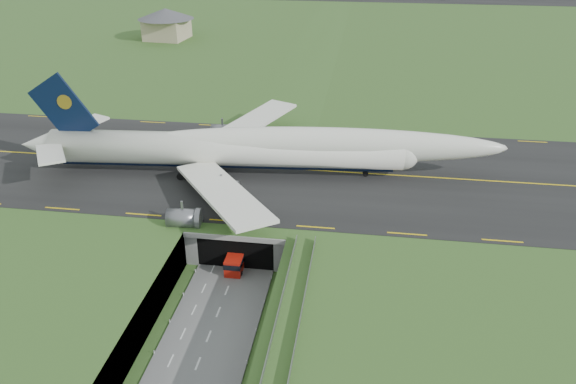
# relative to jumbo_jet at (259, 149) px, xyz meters

# --- Properties ---
(ground) EXTENTS (900.00, 900.00, 0.00)m
(ground) POSITION_rel_jumbo_jet_xyz_m (0.28, -30.06, -11.19)
(ground) COLOR #375622
(ground) RESTS_ON ground
(airfield_deck) EXTENTS (800.00, 800.00, 6.00)m
(airfield_deck) POSITION_rel_jumbo_jet_xyz_m (0.28, -30.06, -8.19)
(airfield_deck) COLOR gray
(airfield_deck) RESTS_ON ground
(trench_road) EXTENTS (12.00, 75.00, 0.20)m
(trench_road) POSITION_rel_jumbo_jet_xyz_m (0.28, -37.56, -11.09)
(trench_road) COLOR slate
(trench_road) RESTS_ON ground
(taxiway) EXTENTS (800.00, 44.00, 0.18)m
(taxiway) POSITION_rel_jumbo_jet_xyz_m (0.28, 2.94, -5.10)
(taxiway) COLOR black
(taxiway) RESTS_ON airfield_deck
(tunnel_portal) EXTENTS (17.00, 22.30, 6.00)m
(tunnel_portal) POSITION_rel_jumbo_jet_xyz_m (0.28, -13.35, -7.85)
(tunnel_portal) COLOR gray
(tunnel_portal) RESTS_ON ground
(guideway) EXTENTS (3.00, 53.00, 7.05)m
(guideway) POSITION_rel_jumbo_jet_xyz_m (11.28, -49.17, -5.86)
(guideway) COLOR #A8A8A3
(guideway) RESTS_ON ground
(jumbo_jet) EXTENTS (89.35, 58.20, 19.32)m
(jumbo_jet) POSITION_rel_jumbo_jet_xyz_m (0.00, 0.00, 0.00)
(jumbo_jet) COLOR white
(jumbo_jet) RESTS_ON ground
(shuttle_tram) EXTENTS (2.68, 6.82, 2.79)m
(shuttle_tram) POSITION_rel_jumbo_jet_xyz_m (0.34, -21.67, -9.64)
(shuttle_tram) COLOR red
(shuttle_tram) RESTS_ON ground
(service_building) EXTENTS (22.46, 22.46, 11.23)m
(service_building) POSITION_rel_jumbo_jet_xyz_m (-56.73, 112.64, 1.46)
(service_building) COLOR tan
(service_building) RESTS_ON ground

